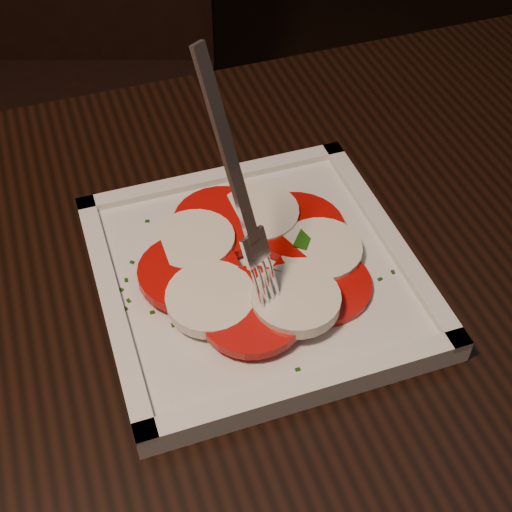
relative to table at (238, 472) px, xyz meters
The scene contains 5 objects.
table is the anchor object (origin of this frame).
chair 0.86m from the table, 85.73° to the left, with size 0.55×0.55×0.93m.
plate 0.15m from the table, 60.01° to the left, with size 0.24×0.24×0.01m, color silver.
caprese_salad 0.17m from the table, 60.01° to the left, with size 0.20×0.19×0.03m.
fork 0.24m from the table, 69.45° to the left, with size 0.02×0.06×0.18m, color white, non-canonical shape.
Camera 1 is at (-0.12, -0.00, 1.17)m, focal length 50.00 mm.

